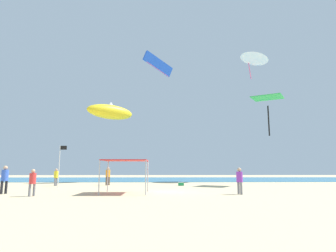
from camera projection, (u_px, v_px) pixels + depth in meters
ground at (165, 193)px, 20.49m from camera, size 110.00×110.00×0.10m
ocean_strip at (163, 179)px, 45.09m from camera, size 110.00×20.00×0.03m
canopy_tent at (126, 162)px, 19.69m from camera, size 3.05×3.01×2.29m
person_near_tent at (5, 177)px, 19.08m from camera, size 0.45×0.48×1.89m
person_leftmost at (240, 179)px, 18.72m from camera, size 0.41×0.45×1.75m
person_central at (108, 174)px, 29.08m from camera, size 0.44×0.44×1.86m
person_rightmost at (56, 176)px, 27.96m from camera, size 0.40×0.45×1.70m
person_far_shore at (33, 180)px, 17.39m from camera, size 0.39×0.39×1.66m
banner_flag at (60, 162)px, 24.65m from camera, size 0.61×0.06×3.69m
cooler_box at (181, 184)px, 28.18m from camera, size 0.57×0.37×0.35m
kite_parafoil_blue at (158, 64)px, 44.14m from camera, size 4.75×3.29×3.32m
kite_inflatable_yellow at (110, 112)px, 36.42m from camera, size 6.30×5.51×2.38m
kite_delta_white at (255, 57)px, 40.82m from camera, size 4.65×4.61×3.73m
kite_diamond_green at (267, 100)px, 30.13m from camera, size 4.18×4.18×4.23m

